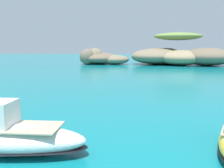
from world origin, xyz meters
The scene contains 2 objects.
islet_large centered at (15.30, 74.42, 2.84)m, with size 32.58×28.38×9.16m.
islet_small centered at (-6.54, 74.57, 1.70)m, with size 16.78×14.67×4.67m.
Camera 1 is at (2.06, -6.31, 4.94)m, focal length 44.55 mm.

